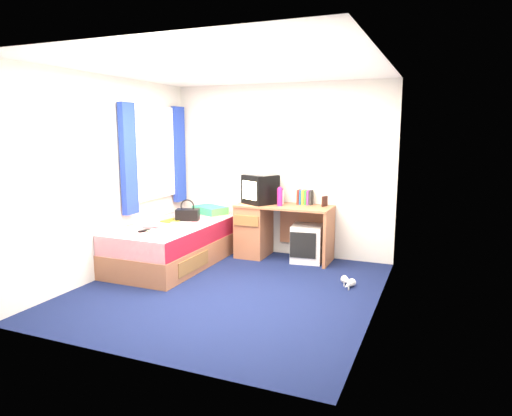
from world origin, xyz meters
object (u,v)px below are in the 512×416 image
at_px(towel, 180,227).
at_px(colour_swatch_fan, 149,231).
at_px(picture_frame, 325,201).
at_px(handbag, 188,214).
at_px(bed, 176,243).
at_px(water_bottle, 151,225).
at_px(desk, 266,228).
at_px(crt_tv, 260,189).
at_px(aerosol_can, 282,197).
at_px(pillow, 210,210).
at_px(white_heels, 348,283).
at_px(pink_water_bottle, 280,198).
at_px(vcr, 260,172).
at_px(remote_control, 144,231).
at_px(storage_cube, 307,243).
at_px(magazine, 173,220).

relative_size(towel, colour_swatch_fan, 1.21).
bearing_deg(picture_frame, handbag, -142.00).
height_order(bed, water_bottle, water_bottle).
xyz_separation_m(desk, crt_tv, (-0.09, -0.00, 0.54)).
xyz_separation_m(crt_tv, aerosol_can, (0.29, 0.07, -0.10)).
bearing_deg(colour_swatch_fan, desk, 51.80).
height_order(pillow, crt_tv, crt_tv).
distance_m(bed, white_heels, 2.33).
relative_size(picture_frame, water_bottle, 0.70).
height_order(pink_water_bottle, aerosol_can, pink_water_bottle).
relative_size(vcr, remote_control, 2.37).
relative_size(towel, white_heels, 0.80).
bearing_deg(white_heels, pink_water_bottle, 145.85).
height_order(pink_water_bottle, remote_control, pink_water_bottle).
distance_m(bed, handbag, 0.44).
distance_m(storage_cube, handbag, 1.68).
relative_size(bed, crt_tv, 3.74).
distance_m(handbag, colour_swatch_fan, 0.79).
bearing_deg(storage_cube, crt_tv, 171.45).
bearing_deg(picture_frame, water_bottle, -128.83).
height_order(storage_cube, towel, towel).
bearing_deg(pink_water_bottle, towel, -131.28).
height_order(crt_tv, handbag, crt_tv).
distance_m(desk, towel, 1.33).
bearing_deg(picture_frame, bed, -135.52).
relative_size(remote_control, white_heels, 0.48).
height_order(magazine, colour_swatch_fan, magazine).
relative_size(crt_tv, towel, 2.01).
bearing_deg(crt_tv, remote_control, -96.28).
bearing_deg(pillow, picture_frame, 1.57).
relative_size(desk, remote_control, 8.12).
xyz_separation_m(aerosol_can, magazine, (-1.32, -0.71, -0.30)).
bearing_deg(magazine, desk, 29.78).
relative_size(picture_frame, colour_swatch_fan, 0.64).
xyz_separation_m(desk, magazine, (-1.11, -0.64, 0.14)).
distance_m(aerosol_can, white_heels, 1.66).
bearing_deg(bed, pink_water_bottle, 29.10).
relative_size(vcr, colour_swatch_fan, 1.72).
bearing_deg(pillow, bed, -95.08).
relative_size(bed, vcr, 5.28).
bearing_deg(picture_frame, white_heels, -42.07).
distance_m(pink_water_bottle, white_heels, 1.56).
bearing_deg(water_bottle, vcr, 47.52).
bearing_deg(pink_water_bottle, white_heels, -34.15).
bearing_deg(pink_water_bottle, pillow, 172.69).
relative_size(crt_tv, magazine, 1.91).
height_order(desk, water_bottle, desk).
xyz_separation_m(picture_frame, remote_control, (-1.88, -1.43, -0.27)).
distance_m(pink_water_bottle, water_bottle, 1.73).
bearing_deg(colour_swatch_fan, remote_control, -156.22).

